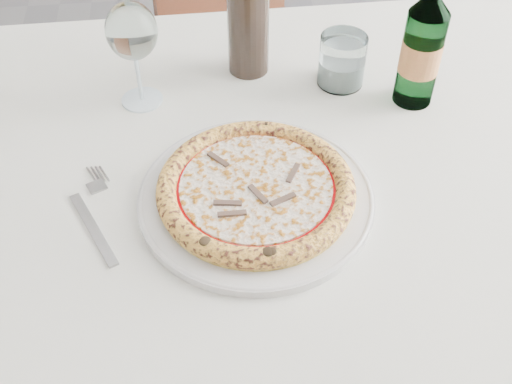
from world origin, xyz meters
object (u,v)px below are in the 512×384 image
(tumbler, at_px, (342,64))
(plate, at_px, (256,197))
(chair_far, at_px, (233,12))
(dining_table, at_px, (249,193))
(wine_bottle, at_px, (248,6))
(wine_glass, at_px, (132,33))
(pizza, at_px, (256,189))
(beer_bottle, at_px, (422,48))

(tumbler, bearing_deg, plate, -123.47)
(chair_far, height_order, plate, chair_far)
(dining_table, relative_size, plate, 4.41)
(wine_bottle, bearing_deg, dining_table, -96.13)
(wine_glass, bearing_deg, tumbler, 2.29)
(pizza, distance_m, beer_bottle, 0.37)
(dining_table, distance_m, plate, 0.14)
(wine_glass, bearing_deg, wine_bottle, 20.99)
(chair_far, xyz_separation_m, plate, (-0.04, -0.93, 0.23))
(dining_table, bearing_deg, tumbler, 44.02)
(dining_table, relative_size, pizza, 5.29)
(dining_table, xyz_separation_m, beer_bottle, (0.30, 0.11, 0.19))
(pizza, bearing_deg, plate, 60.00)
(dining_table, xyz_separation_m, wine_glass, (-0.17, 0.16, 0.22))
(plate, distance_m, beer_bottle, 0.38)
(wine_glass, xyz_separation_m, tumbler, (0.35, 0.01, -0.09))
(plate, relative_size, tumbler, 3.76)
(dining_table, bearing_deg, beer_bottle, 20.96)
(wine_bottle, bearing_deg, wine_glass, -159.01)
(beer_bottle, bearing_deg, chair_far, 109.35)
(tumbler, xyz_separation_m, wine_bottle, (-0.16, 0.06, 0.09))
(chair_far, relative_size, plate, 2.70)
(plate, relative_size, beer_bottle, 1.33)
(plate, xyz_separation_m, pizza, (-0.00, -0.00, 0.02))
(plate, distance_m, wine_glass, 0.34)
(tumbler, relative_size, wine_bottle, 0.31)
(plate, xyz_separation_m, wine_glass, (-0.17, 0.26, 0.12))
(beer_bottle, xyz_separation_m, wine_bottle, (-0.27, 0.12, 0.02))
(wine_bottle, bearing_deg, tumbler, -20.89)
(pizza, height_order, tumbler, tumbler)
(plate, xyz_separation_m, wine_bottle, (0.03, 0.34, 0.12))
(wine_glass, bearing_deg, dining_table, -44.12)
(plate, height_order, wine_bottle, wine_bottle)
(wine_glass, bearing_deg, chair_far, 72.38)
(plate, distance_m, pizza, 0.02)
(pizza, xyz_separation_m, beer_bottle, (0.30, 0.21, 0.08))
(chair_far, bearing_deg, wine_glass, -107.62)
(dining_table, distance_m, beer_bottle, 0.37)
(chair_far, bearing_deg, beer_bottle, -70.65)
(dining_table, distance_m, wine_glass, 0.32)
(pizza, bearing_deg, dining_table, 90.00)
(wine_glass, bearing_deg, plate, -57.42)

